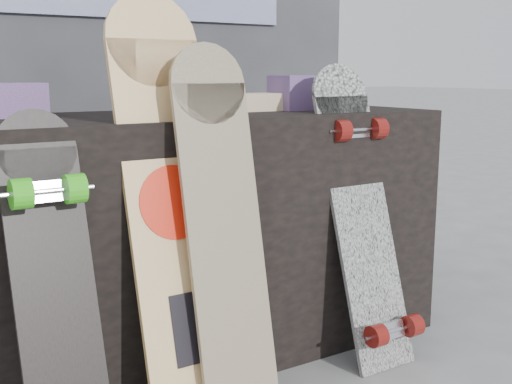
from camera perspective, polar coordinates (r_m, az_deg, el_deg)
vendor_table at (r=2.15m, az=-4.98°, el=-3.73°), size 1.60×0.60×0.80m
booth at (r=2.87m, az=-13.33°, el=13.75°), size 2.40×0.22×2.20m
merch_box_purple at (r=2.02m, az=-20.79°, el=7.64°), size 0.18×0.12×0.10m
merch_box_small at (r=2.29m, az=3.42°, el=8.81°), size 0.14×0.14×0.12m
merch_box_flat at (r=2.21m, az=-0.48°, el=7.99°), size 0.22×0.10×0.06m
longboard_geisha at (r=1.72m, az=-7.45°, el=-0.37°), size 0.26×0.31×1.15m
longboard_celtic at (r=1.71m, az=-2.92°, el=-2.66°), size 0.22×0.23×1.01m
longboard_cascadia at (r=2.10m, az=9.50°, el=-1.56°), size 0.22×0.36×0.96m
skateboard_dark at (r=1.57m, az=-17.30°, el=-8.36°), size 0.19×0.31×0.85m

